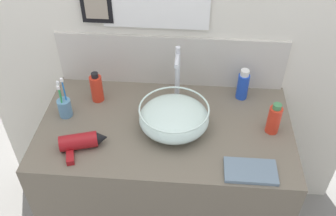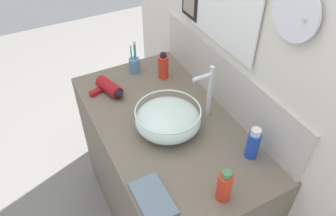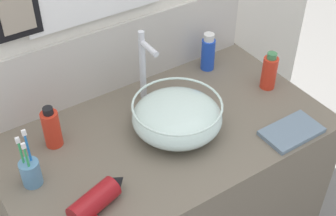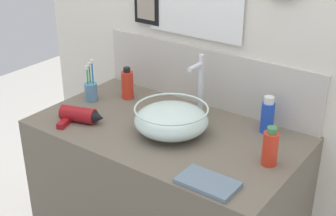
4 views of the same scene
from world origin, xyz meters
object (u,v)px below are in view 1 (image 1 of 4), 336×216
at_px(hand_towel, 251,171).
at_px(shampoo_bottle, 274,120).
at_px(spray_bottle, 243,85).
at_px(glass_bowl_sink, 174,117).
at_px(hair_drier, 82,142).
at_px(soap_dispenser, 97,88).
at_px(toothbrush_cup, 65,107).
at_px(faucet, 177,71).

bearing_deg(hand_towel, shampoo_bottle, 64.85).
bearing_deg(hand_towel, spray_bottle, 90.63).
bearing_deg(hand_towel, glass_bowl_sink, 144.17).
distance_m(glass_bowl_sink, hair_drier, 0.40).
distance_m(soap_dispenser, spray_bottle, 0.69).
relative_size(glass_bowl_sink, shampoo_bottle, 2.01).
bearing_deg(toothbrush_cup, hand_towel, -18.48).
bearing_deg(shampoo_bottle, spray_bottle, 116.83).
height_order(glass_bowl_sink, hand_towel, glass_bowl_sink).
distance_m(soap_dispenser, hand_towel, 0.79).
height_order(glass_bowl_sink, soap_dispenser, soap_dispenser).
bearing_deg(hair_drier, shampoo_bottle, 11.18).
bearing_deg(toothbrush_cup, spray_bottle, 13.63).
relative_size(faucet, hand_towel, 1.36).
bearing_deg(spray_bottle, faucet, -174.48).
relative_size(spray_bottle, hand_towel, 0.77).
bearing_deg(faucet, glass_bowl_sink, -90.00).
bearing_deg(spray_bottle, shampoo_bottle, -63.17).
height_order(toothbrush_cup, soap_dispenser, toothbrush_cup).
relative_size(shampoo_bottle, hand_towel, 0.74).
bearing_deg(toothbrush_cup, hair_drier, -56.84).
height_order(faucet, shampoo_bottle, faucet).
distance_m(hair_drier, toothbrush_cup, 0.23).
relative_size(shampoo_bottle, soap_dispenser, 0.98).
bearing_deg(shampoo_bottle, toothbrush_cup, 177.86).
bearing_deg(hand_towel, hair_drier, 173.41).
distance_m(hair_drier, spray_bottle, 0.78).
xyz_separation_m(faucet, soap_dispenser, (-0.37, -0.04, -0.09)).
bearing_deg(toothbrush_cup, soap_dispenser, 45.38).
distance_m(glass_bowl_sink, spray_bottle, 0.39).
bearing_deg(hair_drier, soap_dispenser, 90.83).
bearing_deg(spray_bottle, hand_towel, -89.37).
height_order(hair_drier, toothbrush_cup, toothbrush_cup).
bearing_deg(faucet, hand_towel, -54.18).
relative_size(faucet, shampoo_bottle, 1.85).
distance_m(faucet, spray_bottle, 0.32).
height_order(glass_bowl_sink, hair_drier, glass_bowl_sink).
height_order(shampoo_bottle, spray_bottle, spray_bottle).
distance_m(glass_bowl_sink, faucet, 0.23).
bearing_deg(shampoo_bottle, soap_dispenser, 168.93).
relative_size(hair_drier, soap_dispenser, 1.34).
relative_size(toothbrush_cup, shampoo_bottle, 1.35).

